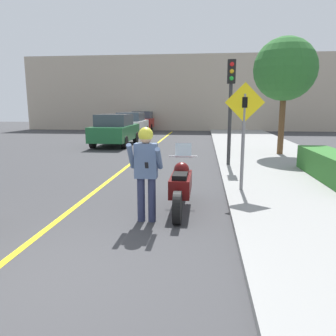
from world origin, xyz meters
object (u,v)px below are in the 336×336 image
at_px(person_biker, 146,165).
at_px(parked_car_green, 115,130).
at_px(parked_car_red, 144,121).
at_px(motorcycle, 181,185).
at_px(street_tree, 285,70).
at_px(crossing_sign, 244,126).
at_px(traffic_light, 231,92).
at_px(parked_car_white, 131,124).

height_order(person_biker, parked_car_green, person_biker).
bearing_deg(parked_car_green, parked_car_red, 92.81).
relative_size(motorcycle, parked_car_green, 0.56).
xyz_separation_m(street_tree, parked_car_red, (-8.50, 14.48, -2.69)).
relative_size(street_tree, parked_car_red, 1.12).
bearing_deg(parked_car_red, motorcycle, -77.59).
xyz_separation_m(crossing_sign, traffic_light, (-0.06, 3.45, 0.91)).
relative_size(person_biker, street_tree, 0.37).
relative_size(traffic_light, parked_car_white, 0.82).
bearing_deg(person_biker, parked_car_green, 107.94).
height_order(crossing_sign, street_tree, street_tree).
bearing_deg(traffic_light, street_tree, 50.85).
bearing_deg(parked_car_white, crossing_sign, -68.31).
bearing_deg(street_tree, traffic_light, -129.15).
relative_size(crossing_sign, parked_car_white, 0.60).
bearing_deg(street_tree, crossing_sign, -109.80).
xyz_separation_m(person_biker, parked_car_green, (-3.73, 11.53, -0.20)).
bearing_deg(traffic_light, parked_car_green, 133.13).
height_order(traffic_light, street_tree, street_tree).
bearing_deg(parked_car_white, street_tree, -47.11).
xyz_separation_m(traffic_light, parked_car_red, (-6.16, 17.35, -1.68)).
height_order(motorcycle, person_biker, person_biker).
bearing_deg(motorcycle, parked_car_red, 102.41).
bearing_deg(motorcycle, crossing_sign, 43.80).
distance_m(person_biker, crossing_sign, 2.91).
bearing_deg(parked_car_red, person_biker, -79.39).
distance_m(motorcycle, traffic_light, 5.33).
xyz_separation_m(crossing_sign, parked_car_green, (-5.66, 9.43, -0.77)).
height_order(street_tree, parked_car_red, street_tree).
height_order(person_biker, parked_car_red, person_biker).
distance_m(motorcycle, crossing_sign, 2.19).
distance_m(crossing_sign, parked_car_red, 21.73).
height_order(street_tree, parked_car_green, street_tree).
xyz_separation_m(traffic_light, street_tree, (2.34, 2.87, 1.01)).
distance_m(traffic_light, parked_car_green, 8.37).
height_order(motorcycle, street_tree, street_tree).
bearing_deg(person_biker, traffic_light, 71.40).
height_order(crossing_sign, traffic_light, traffic_light).
distance_m(traffic_light, street_tree, 3.84).
xyz_separation_m(motorcycle, parked_car_green, (-4.31, 10.73, 0.36)).
bearing_deg(crossing_sign, parked_car_red, 106.65).
bearing_deg(street_tree, parked_car_green, 158.62).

